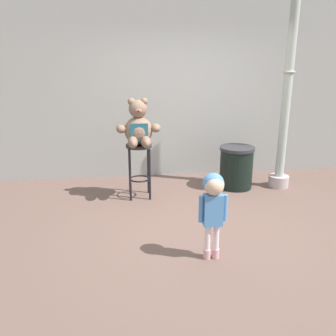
{
  "coord_description": "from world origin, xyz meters",
  "views": [
    {
      "loc": [
        -0.96,
        -3.85,
        1.95
      ],
      "look_at": [
        -0.42,
        0.29,
        0.67
      ],
      "focal_mm": 37.9,
      "sensor_mm": 36.0,
      "label": 1
    }
  ],
  "objects": [
    {
      "name": "bar_stool_with_teddy",
      "position": [
        -0.73,
        1.09,
        0.56
      ],
      "size": [
        0.37,
        0.37,
        0.79
      ],
      "color": "#282929",
      "rests_on": "ground_plane"
    },
    {
      "name": "trash_bin",
      "position": [
        0.8,
        1.3,
        0.33
      ],
      "size": [
        0.54,
        0.54,
        0.66
      ],
      "color": "black",
      "rests_on": "ground_plane"
    },
    {
      "name": "ground_plane",
      "position": [
        0.0,
        0.0,
        0.0
      ],
      "size": [
        24.0,
        24.0,
        0.0
      ],
      "primitive_type": "plane",
      "color": "brown"
    },
    {
      "name": "teddy_bear",
      "position": [
        -0.73,
        1.06,
        1.04
      ],
      "size": [
        0.62,
        0.56,
        0.66
      ],
      "color": "#826552",
      "rests_on": "bar_stool_with_teddy"
    },
    {
      "name": "lamppost",
      "position": [
        1.49,
        1.24,
        1.24
      ],
      "size": [
        0.31,
        0.31,
        3.09
      ],
      "color": "#B4A3A4",
      "rests_on": "ground_plane"
    },
    {
      "name": "child_walking",
      "position": [
        -0.1,
        -0.71,
        0.66
      ],
      "size": [
        0.29,
        0.23,
        0.91
      ],
      "rotation": [
        0.0,
        0.0,
        1.86
      ],
      "color": "#D8A3A6",
      "rests_on": "ground_plane"
    },
    {
      "name": "building_wall",
      "position": [
        0.0,
        2.23,
        1.94
      ],
      "size": [
        7.46,
        0.3,
        3.87
      ],
      "primitive_type": "cube",
      "color": "#9D9D9A",
      "rests_on": "ground_plane"
    }
  ]
}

